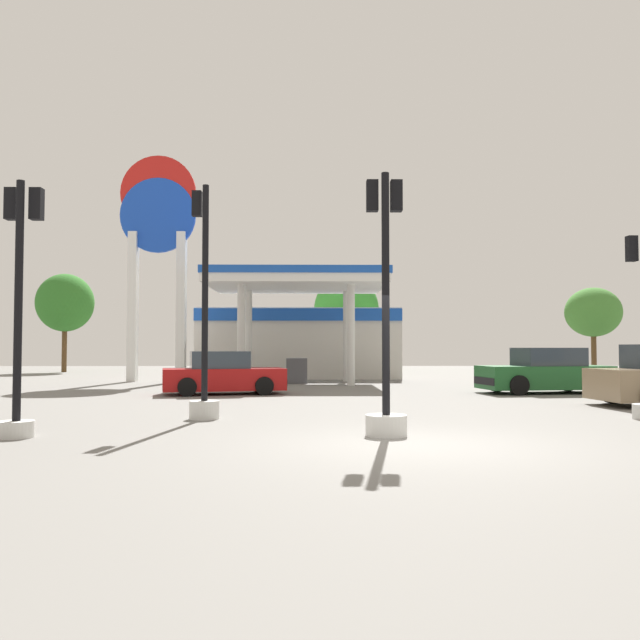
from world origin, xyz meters
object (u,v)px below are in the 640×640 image
car_2 (223,375)px  traffic_signal_0 (204,349)px  car_0 (545,373)px  traffic_signal_1 (386,349)px  traffic_signal_2 (19,328)px  tree_1 (346,310)px  tree_2 (593,312)px  tree_0 (65,303)px  station_pole_sign (158,241)px

car_2 → traffic_signal_0: bearing=-85.8°
car_0 → traffic_signal_1: (-6.70, -10.82, 0.84)m
traffic_signal_2 → tree_1: size_ratio=0.75×
traffic_signal_1 → tree_2: 34.79m
car_0 → tree_0: (-23.60, 19.57, 3.67)m
car_0 → traffic_signal_2: (-13.17, -10.95, 1.21)m
station_pole_sign → traffic_signal_0: 17.32m
tree_0 → car_0: bearing=-39.7°
traffic_signal_1 → traffic_signal_2: traffic_signal_1 is taller
station_pole_sign → car_0: bearing=-27.7°
station_pole_sign → traffic_signal_2: station_pole_sign is taller
station_pole_sign → car_2: 10.91m
car_2 → tree_2: 29.16m
traffic_signal_2 → tree_0: bearing=108.9°
traffic_signal_0 → tree_1: 26.79m
traffic_signal_2 → station_pole_sign: bearing=95.8°
tree_0 → tree_2: bearing=-0.0°
station_pole_sign → traffic_signal_2: (1.92, -18.85, -4.56)m
tree_0 → traffic_signal_1: bearing=-60.9°
traffic_signal_0 → traffic_signal_1: 4.64m
car_2 → car_0: bearing=1.8°
car_2 → tree_2: size_ratio=0.79×
traffic_signal_2 → tree_0: tree_0 is taller
car_0 → traffic_signal_1: 12.76m
traffic_signal_0 → traffic_signal_2: bearing=-133.5°
traffic_signal_0 → tree_1: (4.60, 26.29, 2.36)m
car_2 → traffic_signal_1: bearing=-67.9°
car_0 → tree_2: bearing=62.6°
station_pole_sign → tree_0: (-8.51, 11.66, -2.10)m
traffic_signal_0 → tree_0: bearing=115.6°
car_0 → tree_2: tree_2 is taller
traffic_signal_2 → tree_1: bearing=75.8°
traffic_signal_1 → tree_0: tree_0 is taller
station_pole_sign → traffic_signal_0: station_pole_sign is taller
tree_0 → tree_1: 17.85m
traffic_signal_1 → tree_2: size_ratio=0.87×
traffic_signal_1 → car_2: bearing=112.1°
car_2 → tree_0: tree_0 is taller
station_pole_sign → tree_2: (25.21, 11.64, -2.68)m
tree_2 → traffic_signal_0: bearing=-126.7°
car_0 → tree_1: 19.43m
traffic_signal_0 → tree_2: bearing=53.3°
tree_1 → traffic_signal_0: bearing=-99.9°
tree_2 → car_2: bearing=-136.7°
tree_1 → tree_2: tree_1 is taller
traffic_signal_0 → tree_1: tree_1 is taller
car_0 → traffic_signal_2: traffic_signal_2 is taller
tree_1 → tree_2: 15.97m
car_0 → traffic_signal_1: traffic_signal_1 is taller
car_2 → traffic_signal_2: bearing=-101.7°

